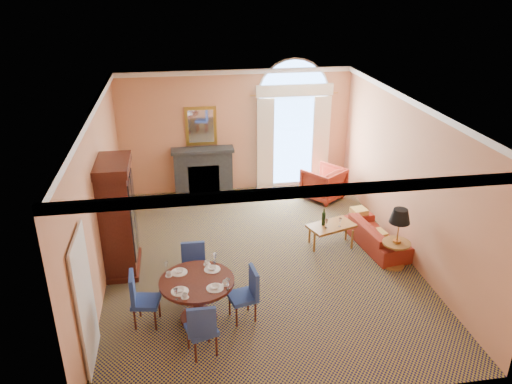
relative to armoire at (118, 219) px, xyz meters
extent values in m
plane|color=#13123B|center=(2.72, -0.15, -1.09)|extent=(7.50, 7.50, 0.00)
cube|color=tan|center=(2.72, 3.60, 0.51)|extent=(6.00, 0.04, 3.20)
cube|color=tan|center=(-0.28, -0.15, 0.51)|extent=(0.04, 7.50, 3.20)
cube|color=tan|center=(5.72, -0.15, 0.51)|extent=(0.04, 7.50, 3.20)
cube|color=white|center=(2.72, -0.15, 2.11)|extent=(6.00, 7.50, 0.04)
cube|color=white|center=(2.72, -0.15, 2.05)|extent=(6.00, 7.50, 0.12)
cube|color=white|center=(-0.24, -2.55, -0.06)|extent=(0.08, 0.90, 2.06)
cube|color=#303539|center=(1.82, 3.40, -0.49)|extent=(1.50, 0.40, 1.20)
cube|color=#303539|center=(1.82, 3.37, 0.15)|extent=(1.60, 0.46, 0.08)
cube|color=gold|center=(1.82, 3.57, 0.71)|extent=(0.80, 0.04, 1.00)
cube|color=white|center=(1.82, 3.55, 0.71)|extent=(0.64, 0.02, 0.84)
cube|color=white|center=(4.22, 3.58, 0.16)|extent=(1.90, 0.04, 2.50)
cube|color=#97C3FD|center=(4.22, 3.57, 0.16)|extent=(1.70, 0.02, 2.30)
cylinder|color=white|center=(4.22, 3.58, 1.41)|extent=(1.90, 0.04, 1.90)
cube|color=beige|center=(3.47, 3.46, 0.16)|extent=(0.45, 0.06, 2.45)
cube|color=beige|center=(4.97, 3.46, 0.16)|extent=(0.45, 0.06, 2.45)
cube|color=beige|center=(4.22, 3.46, 1.56)|extent=(2.00, 0.08, 0.30)
cube|color=#38140C|center=(0.00, 0.00, -0.04)|extent=(0.57, 1.05, 2.09)
cube|color=#38140C|center=(0.00, 0.00, 1.09)|extent=(0.65, 1.15, 0.17)
cube|color=#38140C|center=(0.00, 0.00, -1.04)|extent=(0.65, 1.15, 0.10)
cylinder|color=#38140C|center=(1.38, -1.86, -0.33)|extent=(1.24, 1.24, 0.05)
cylinder|color=#38140C|center=(1.38, -1.86, -0.72)|extent=(0.17, 0.17, 0.73)
cylinder|color=#38140C|center=(1.38, -1.86, -1.06)|extent=(0.62, 0.62, 0.06)
cylinder|color=white|center=(1.66, -1.58, -0.30)|extent=(0.28, 0.28, 0.01)
imported|color=white|center=(1.66, -1.58, -0.28)|extent=(0.15, 0.15, 0.04)
imported|color=white|center=(1.58, -1.41, -0.27)|extent=(0.09, 0.09, 0.07)
cylinder|color=white|center=(1.10, -1.58, -0.30)|extent=(0.28, 0.28, 0.01)
imported|color=white|center=(1.10, -1.58, -0.28)|extent=(0.15, 0.15, 0.04)
imported|color=white|center=(0.93, -1.66, -0.27)|extent=(0.09, 0.09, 0.07)
cylinder|color=white|center=(1.10, -2.14, -0.30)|extent=(0.28, 0.28, 0.01)
imported|color=white|center=(1.10, -2.14, -0.28)|extent=(0.15, 0.15, 0.04)
imported|color=white|center=(1.18, -2.31, -0.27)|extent=(0.09, 0.09, 0.07)
cylinder|color=white|center=(1.66, -2.14, -0.30)|extent=(0.28, 0.28, 0.01)
imported|color=white|center=(1.66, -2.14, -0.28)|extent=(0.15, 0.15, 0.04)
imported|color=white|center=(1.83, -2.06, -0.27)|extent=(0.09, 0.09, 0.07)
cube|color=navy|center=(1.37, -1.11, -0.66)|extent=(0.44, 0.44, 0.07)
cube|color=navy|center=(1.36, -0.92, -0.38)|extent=(0.43, 0.07, 0.51)
cylinder|color=#38140C|center=(1.53, -0.94, -0.89)|extent=(0.03, 0.03, 0.39)
cylinder|color=#38140C|center=(1.19, -0.95, -0.89)|extent=(0.03, 0.03, 0.39)
cylinder|color=#38140C|center=(1.54, -1.27, -0.89)|extent=(0.03, 0.03, 0.39)
cylinder|color=#38140C|center=(1.20, -1.28, -0.89)|extent=(0.03, 0.03, 0.39)
cube|color=navy|center=(1.40, -2.67, -0.66)|extent=(0.53, 0.53, 0.07)
cube|color=navy|center=(1.40, -2.86, -0.38)|extent=(0.43, 0.07, 0.51)
cylinder|color=#38140C|center=(1.28, -2.88, -0.89)|extent=(0.03, 0.03, 0.39)
cylinder|color=#38140C|center=(1.60, -2.78, -0.89)|extent=(0.03, 0.03, 0.39)
cylinder|color=#38140C|center=(1.19, -2.56, -0.89)|extent=(0.03, 0.03, 0.39)
cylinder|color=#38140C|center=(1.51, -2.46, -0.89)|extent=(0.03, 0.03, 0.39)
cube|color=navy|center=(2.12, -1.95, -0.66)|extent=(0.52, 0.52, 0.07)
cube|color=navy|center=(2.31, -1.97, -0.38)|extent=(0.12, 0.43, 0.51)
cylinder|color=#38140C|center=(2.32, -2.07, -0.89)|extent=(0.03, 0.03, 0.39)
cylinder|color=#38140C|center=(2.24, -1.75, -0.89)|extent=(0.03, 0.03, 0.39)
cylinder|color=#38140C|center=(1.99, -2.15, -0.89)|extent=(0.03, 0.03, 0.39)
cylinder|color=#38140C|center=(1.91, -1.82, -0.89)|extent=(0.03, 0.03, 0.39)
cube|color=navy|center=(0.54, -1.82, -0.66)|extent=(0.50, 0.50, 0.07)
cube|color=navy|center=(0.34, -1.82, -0.38)|extent=(0.08, 0.43, 0.51)
cylinder|color=#38140C|center=(0.40, -1.63, -0.89)|extent=(0.03, 0.03, 0.39)
cylinder|color=#38140C|center=(0.34, -1.96, -0.89)|extent=(0.03, 0.03, 0.39)
cylinder|color=#38140C|center=(0.73, -1.69, -0.89)|extent=(0.03, 0.03, 0.39)
cylinder|color=#38140C|center=(0.67, -2.02, -0.89)|extent=(0.03, 0.03, 0.39)
imported|color=maroon|center=(5.27, 0.02, -0.83)|extent=(0.93, 1.85, 0.52)
imported|color=maroon|center=(4.84, 2.60, -0.67)|extent=(1.26, 1.27, 0.84)
cube|color=olive|center=(4.31, 0.20, -0.62)|extent=(1.10, 0.83, 0.05)
cylinder|color=olive|center=(3.90, 0.01, -0.87)|extent=(0.05, 0.05, 0.43)
cylinder|color=olive|center=(4.72, 0.01, -0.87)|extent=(0.05, 0.05, 0.43)
cylinder|color=olive|center=(3.90, 0.40, -0.87)|extent=(0.05, 0.05, 0.43)
cylinder|color=olive|center=(4.72, 0.40, -0.87)|extent=(0.05, 0.05, 0.43)
cylinder|color=olive|center=(5.32, -0.81, -0.56)|extent=(0.55, 0.55, 0.04)
cylinder|color=olive|center=(5.32, -0.81, -0.83)|extent=(0.07, 0.07, 0.51)
cylinder|color=olive|center=(5.32, -0.81, -1.07)|extent=(0.40, 0.40, 0.04)
camera|label=1|loc=(1.24, -8.78, 4.29)|focal=35.00mm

